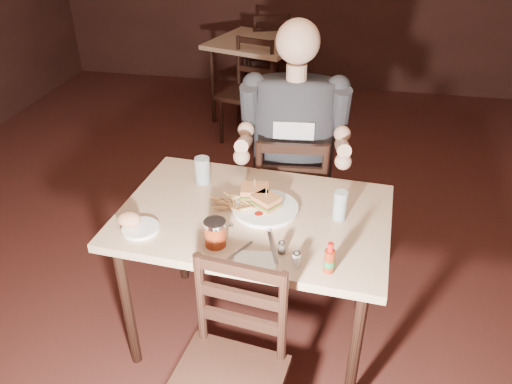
% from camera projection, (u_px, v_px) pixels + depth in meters
% --- Properties ---
extents(room_shell, '(7.00, 7.00, 7.00)m').
position_uv_depth(room_shell, '(271.00, 52.00, 2.20)').
color(room_shell, black).
rests_on(room_shell, ground).
extents(main_table, '(1.26, 0.88, 0.77)m').
position_uv_depth(main_table, '(254.00, 227.00, 2.29)').
color(main_table, tan).
rests_on(main_table, ground).
extents(bg_table, '(1.00, 1.00, 0.77)m').
position_uv_depth(bg_table, '(257.00, 50.00, 4.75)').
color(bg_table, tan).
rests_on(bg_table, ground).
extents(chair_far, '(0.46, 0.50, 0.92)m').
position_uv_depth(chair_far, '(291.00, 199.00, 2.92)').
color(chair_far, black).
rests_on(chair_far, ground).
extents(bg_chair_far, '(0.58, 0.60, 0.93)m').
position_uv_depth(bg_chair_far, '(267.00, 56.00, 5.33)').
color(bg_chair_far, black).
rests_on(bg_chair_far, ground).
extents(bg_chair_near, '(0.51, 0.54, 0.89)m').
position_uv_depth(bg_chair_near, '(246.00, 94.00, 4.42)').
color(bg_chair_near, black).
rests_on(bg_chair_near, ground).
extents(diner, '(0.63, 0.51, 1.02)m').
position_uv_depth(diner, '(294.00, 121.00, 2.60)').
color(diner, '#2B2C2F').
rests_on(diner, chair_far).
extents(dinner_plate, '(0.31, 0.31, 0.02)m').
position_uv_depth(dinner_plate, '(265.00, 209.00, 2.26)').
color(dinner_plate, white).
rests_on(dinner_plate, main_table).
extents(sandwich_left, '(0.14, 0.14, 0.10)m').
position_uv_depth(sandwich_left, '(266.00, 199.00, 2.23)').
color(sandwich_left, '#D8864A').
rests_on(sandwich_left, dinner_plate).
extents(sandwich_right, '(0.14, 0.12, 0.11)m').
position_uv_depth(sandwich_right, '(255.00, 188.00, 2.30)').
color(sandwich_right, '#D8864A').
rests_on(sandwich_right, dinner_plate).
extents(fries_pile, '(0.26, 0.19, 0.04)m').
position_uv_depth(fries_pile, '(234.00, 203.00, 2.26)').
color(fries_pile, '#EFB872').
rests_on(fries_pile, dinner_plate).
extents(ketchup_dollop, '(0.04, 0.04, 0.01)m').
position_uv_depth(ketchup_dollop, '(259.00, 214.00, 2.20)').
color(ketchup_dollop, maroon).
rests_on(ketchup_dollop, dinner_plate).
extents(glass_left, '(0.08, 0.08, 0.13)m').
position_uv_depth(glass_left, '(202.00, 170.00, 2.44)').
color(glass_left, silver).
rests_on(glass_left, main_table).
extents(glass_right, '(0.06, 0.06, 0.14)m').
position_uv_depth(glass_right, '(340.00, 205.00, 2.18)').
color(glass_right, silver).
rests_on(glass_right, main_table).
extents(hot_sauce, '(0.04, 0.04, 0.13)m').
position_uv_depth(hot_sauce, '(330.00, 258.00, 1.87)').
color(hot_sauce, maroon).
rests_on(hot_sauce, main_table).
extents(salt_shaker, '(0.04, 0.04, 0.06)m').
position_uv_depth(salt_shaker, '(297.00, 258.00, 1.93)').
color(salt_shaker, white).
rests_on(salt_shaker, main_table).
extents(pepper_shaker, '(0.03, 0.03, 0.06)m').
position_uv_depth(pepper_shaker, '(282.00, 247.00, 1.99)').
color(pepper_shaker, '#38332D').
rests_on(pepper_shaker, main_table).
extents(syrup_dispenser, '(0.10, 0.10, 0.12)m').
position_uv_depth(syrup_dispenser, '(215.00, 233.00, 2.02)').
color(syrup_dispenser, maroon).
rests_on(syrup_dispenser, main_table).
extents(napkin, '(0.18, 0.17, 0.00)m').
position_uv_depth(napkin, '(255.00, 264.00, 1.95)').
color(napkin, white).
rests_on(napkin, main_table).
extents(knife, '(0.09, 0.23, 0.01)m').
position_uv_depth(knife, '(272.00, 245.00, 2.04)').
color(knife, silver).
rests_on(knife, napkin).
extents(fork, '(0.08, 0.14, 0.00)m').
position_uv_depth(fork, '(240.00, 251.00, 2.01)').
color(fork, silver).
rests_on(fork, napkin).
extents(side_plate, '(0.17, 0.17, 0.01)m').
position_uv_depth(side_plate, '(141.00, 229.00, 2.13)').
color(side_plate, white).
rests_on(side_plate, main_table).
extents(bread_roll, '(0.11, 0.09, 0.06)m').
position_uv_depth(bread_roll, '(129.00, 219.00, 2.13)').
color(bread_roll, tan).
rests_on(bread_roll, side_plate).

